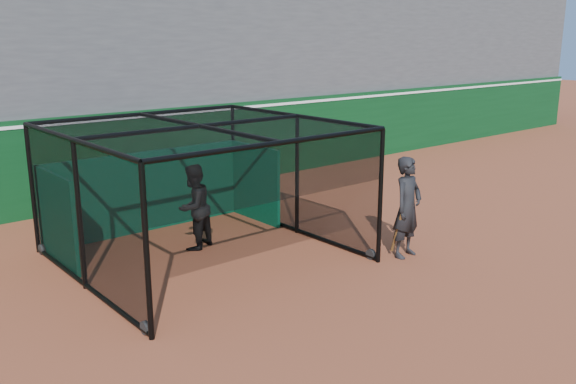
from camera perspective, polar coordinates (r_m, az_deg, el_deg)
ground at (r=10.80m, az=2.34°, el=-10.19°), size 120.00×120.00×0.00m
outfield_wall at (r=17.38m, az=-16.83°, el=3.10°), size 50.00×0.50×2.50m
grandstand at (r=20.62m, az=-21.79°, el=13.30°), size 50.00×7.85×8.95m
batting_cage at (r=12.58m, az=-8.07°, el=-0.11°), size 5.22×5.19×2.76m
batter at (r=13.25m, az=-8.81°, el=-1.40°), size 1.10×1.00×1.86m
on_deck_player at (r=12.83m, az=11.11°, el=-1.43°), size 0.83×0.61×2.12m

